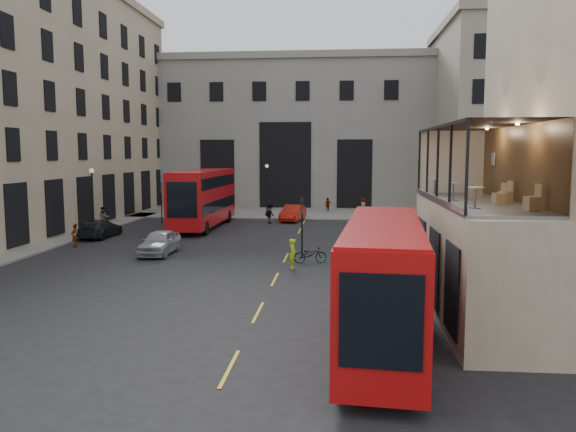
# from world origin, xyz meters

# --- Properties ---
(ground) EXTENTS (140.00, 140.00, 0.00)m
(ground) POSITION_xyz_m (0.00, 0.00, 0.00)
(ground) COLOR black
(ground) RESTS_ON ground
(host_building_main) EXTENTS (7.26, 11.40, 15.10)m
(host_building_main) POSITION_xyz_m (9.95, 0.00, 7.79)
(host_building_main) COLOR #BFA98F
(host_building_main) RESTS_ON ground
(host_frontage) EXTENTS (3.00, 11.00, 4.50)m
(host_frontage) POSITION_xyz_m (6.50, 0.00, 2.25)
(host_frontage) COLOR #BFA98F
(host_frontage) RESTS_ON ground
(cafe_floor) EXTENTS (3.00, 10.00, 0.10)m
(cafe_floor) POSITION_xyz_m (6.50, 0.00, 4.55)
(cafe_floor) COLOR slate
(cafe_floor) RESTS_ON host_frontage
(gateway) EXTENTS (35.00, 10.60, 18.00)m
(gateway) POSITION_xyz_m (-5.00, 47.99, 9.39)
(gateway) COLOR gray
(gateway) RESTS_ON ground
(building_right) EXTENTS (16.60, 18.60, 20.00)m
(building_right) POSITION_xyz_m (20.00, 39.97, 10.39)
(building_right) COLOR gray
(building_right) RESTS_ON ground
(pavement_far) EXTENTS (40.00, 12.00, 0.12)m
(pavement_far) POSITION_xyz_m (-6.00, 38.00, 0.06)
(pavement_far) COLOR slate
(pavement_far) RESTS_ON ground
(traffic_light_near) EXTENTS (0.16, 0.20, 3.80)m
(traffic_light_near) POSITION_xyz_m (-1.00, 12.00, 2.42)
(traffic_light_near) COLOR black
(traffic_light_near) RESTS_ON ground
(traffic_light_far) EXTENTS (0.16, 0.20, 3.80)m
(traffic_light_far) POSITION_xyz_m (-15.00, 28.00, 2.42)
(traffic_light_far) COLOR black
(traffic_light_far) RESTS_ON ground
(street_lamp_a) EXTENTS (0.36, 0.36, 5.33)m
(street_lamp_a) POSITION_xyz_m (-17.00, 18.00, 2.39)
(street_lamp_a) COLOR black
(street_lamp_a) RESTS_ON ground
(street_lamp_b) EXTENTS (0.36, 0.36, 5.33)m
(street_lamp_b) POSITION_xyz_m (-6.00, 34.00, 2.39)
(street_lamp_b) COLOR black
(street_lamp_b) RESTS_ON ground
(bus_near) EXTENTS (3.32, 10.78, 4.23)m
(bus_near) POSITION_xyz_m (2.71, -3.76, 2.38)
(bus_near) COLOR #B20C0C
(bus_near) RESTS_ON ground
(bus_far) EXTENTS (3.11, 12.54, 4.98)m
(bus_far) POSITION_xyz_m (-10.41, 25.36, 2.80)
(bus_far) COLOR #B10C10
(bus_far) RESTS_ON ground
(car_a) EXTENTS (1.85, 4.58, 1.56)m
(car_a) POSITION_xyz_m (-10.17, 12.51, 0.78)
(car_a) COLOR #96999D
(car_a) RESTS_ON ground
(car_b) EXTENTS (2.35, 4.87, 1.54)m
(car_b) POSITION_xyz_m (-3.11, 30.83, 0.77)
(car_b) COLOR #A5140A
(car_b) RESTS_ON ground
(car_c) EXTENTS (2.05, 4.85, 1.40)m
(car_c) POSITION_xyz_m (-17.00, 19.08, 0.70)
(car_c) COLOR black
(car_c) RESTS_ON ground
(bicycle) EXTENTS (2.01, 1.07, 1.01)m
(bicycle) POSITION_xyz_m (-0.41, 10.53, 0.50)
(bicycle) COLOR gray
(bicycle) RESTS_ON ground
(cyclist) EXTENTS (0.40, 0.61, 1.67)m
(cyclist) POSITION_xyz_m (-1.33, 8.91, 0.84)
(cyclist) COLOR #BEDC17
(cyclist) RESTS_ON ground
(pedestrian_a) EXTENTS (1.09, 0.99, 1.83)m
(pedestrian_a) POSITION_xyz_m (-19.00, 24.38, 0.92)
(pedestrian_a) COLOR gray
(pedestrian_a) RESTS_ON ground
(pedestrian_b) EXTENTS (1.07, 1.31, 1.76)m
(pedestrian_b) POSITION_xyz_m (-5.03, 28.73, 0.88)
(pedestrian_b) COLOR gray
(pedestrian_b) RESTS_ON ground
(pedestrian_c) EXTENTS (1.01, 0.81, 1.60)m
(pedestrian_c) POSITION_xyz_m (0.05, 39.22, 0.80)
(pedestrian_c) COLOR gray
(pedestrian_c) RESTS_ON ground
(pedestrian_d) EXTENTS (0.70, 0.90, 1.63)m
(pedestrian_d) POSITION_xyz_m (3.86, 38.77, 0.82)
(pedestrian_d) COLOR gray
(pedestrian_d) RESTS_ON ground
(pedestrian_e) EXTENTS (0.43, 0.60, 1.56)m
(pedestrian_e) POSITION_xyz_m (-16.84, 14.58, 0.78)
(pedestrian_e) COLOR gray
(pedestrian_e) RESTS_ON ground
(cafe_table_near) EXTENTS (0.58, 0.58, 0.72)m
(cafe_table_near) POSITION_xyz_m (5.84, -2.59, 5.08)
(cafe_table_near) COLOR white
(cafe_table_near) RESTS_ON cafe_floor
(cafe_table_mid) EXTENTS (0.57, 0.57, 0.72)m
(cafe_table_mid) POSITION_xyz_m (5.71, 0.47, 5.08)
(cafe_table_mid) COLOR beige
(cafe_table_mid) RESTS_ON cafe_floor
(cafe_table_far) EXTENTS (0.57, 0.57, 0.72)m
(cafe_table_far) POSITION_xyz_m (5.51, 3.53, 5.07)
(cafe_table_far) COLOR beige
(cafe_table_far) RESTS_ON cafe_floor
(cafe_chair_a) EXTENTS (0.50, 0.50, 0.87)m
(cafe_chair_a) POSITION_xyz_m (7.48, -3.37, 4.87)
(cafe_chair_a) COLOR tan
(cafe_chair_a) RESTS_ON cafe_floor
(cafe_chair_b) EXTENTS (0.44, 0.44, 0.78)m
(cafe_chair_b) POSITION_xyz_m (7.07, -1.00, 4.84)
(cafe_chair_b) COLOR tan
(cafe_chair_b) RESTS_ON cafe_floor
(cafe_chair_c) EXTENTS (0.49, 0.49, 0.81)m
(cafe_chair_c) POSITION_xyz_m (7.53, -0.20, 4.85)
(cafe_chair_c) COLOR tan
(cafe_chair_c) RESTS_ON cafe_floor
(cafe_chair_d) EXTENTS (0.54, 0.54, 0.93)m
(cafe_chair_d) POSITION_xyz_m (7.15, 2.90, 4.88)
(cafe_chair_d) COLOR tan
(cafe_chair_d) RESTS_ON cafe_floor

